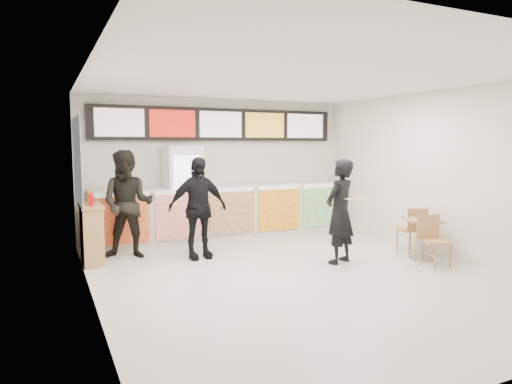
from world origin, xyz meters
TOP-DOWN VIEW (x-y plane):
  - floor at (0.00, 0.00)m, footprint 7.00×7.00m
  - ceiling at (0.00, 0.00)m, footprint 7.00×7.00m
  - wall_back at (0.00, 3.50)m, footprint 6.00×0.00m
  - wall_left at (-3.00, 0.00)m, footprint 0.00×7.00m
  - wall_right at (3.00, 0.00)m, footprint 0.00×7.00m
  - service_counter at (0.00, 3.09)m, footprint 5.56×0.77m
  - menu_board at (0.00, 3.41)m, footprint 5.50×0.14m
  - drinks_fridge at (-0.93, 3.11)m, footprint 0.70×0.67m
  - mirror_panel at (-2.99, 2.45)m, footprint 0.01×2.00m
  - customer_main at (1.02, 0.37)m, footprint 0.77×0.65m
  - customer_left at (-2.19, 2.26)m, footprint 1.15×1.04m
  - customer_mid at (-1.07, 1.71)m, footprint 1.07×0.47m
  - pizza_slice at (1.02, -0.08)m, footprint 0.36×0.36m
  - cafe_table at (2.49, -0.05)m, footprint 0.91×1.50m
  - condiment_ledge at (-2.82, 2.17)m, footprint 0.37×0.90m

SIDE VIEW (x-z plane):
  - floor at x=0.00m, z-range 0.00..0.00m
  - cafe_table at x=2.49m, z-range 0.07..0.92m
  - condiment_ledge at x=-2.82m, z-range -0.09..1.12m
  - service_counter at x=0.00m, z-range 0.00..1.14m
  - customer_main at x=1.02m, z-range 0.00..1.78m
  - customer_mid at x=-1.07m, z-range 0.00..1.81m
  - customer_left at x=-2.19m, z-range 0.00..1.93m
  - drinks_fridge at x=-0.93m, z-range 0.00..2.00m
  - pizza_slice at x=1.02m, z-range 1.15..1.17m
  - wall_back at x=0.00m, z-range -1.50..4.50m
  - wall_left at x=-3.00m, z-range -2.00..5.00m
  - wall_right at x=3.00m, z-range -2.00..5.00m
  - mirror_panel at x=-2.99m, z-range 1.00..2.50m
  - menu_board at x=0.00m, z-range 2.10..2.80m
  - ceiling at x=0.00m, z-range 3.00..3.00m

